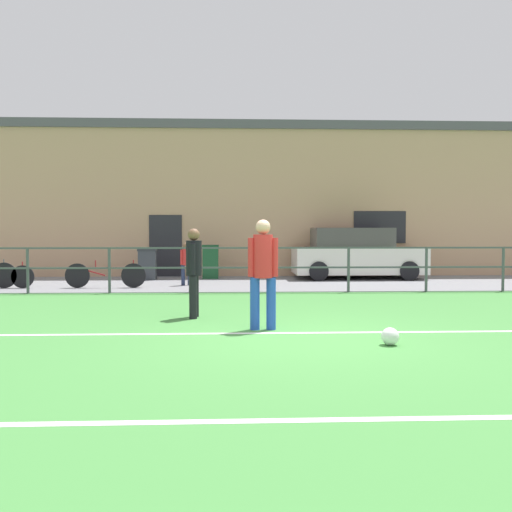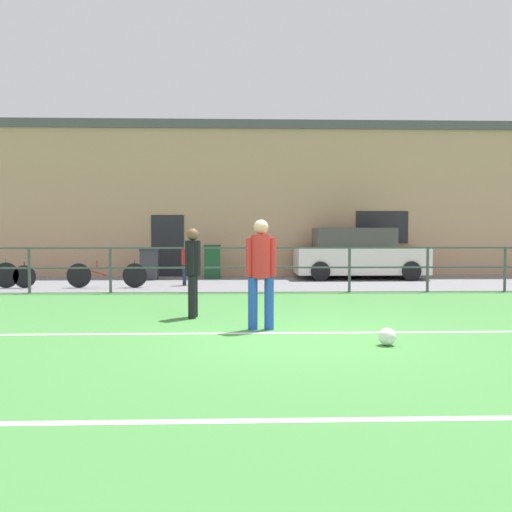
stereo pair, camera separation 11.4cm
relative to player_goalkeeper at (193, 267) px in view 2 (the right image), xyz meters
name	(u,v)px [view 2 (the right image)]	position (x,y,z in m)	size (l,w,h in m)	color
ground	(295,339)	(1.63, -1.94, -0.92)	(60.00, 44.00, 0.04)	#42843D
field_line_touchline	(293,333)	(1.63, -1.58, -0.90)	(36.00, 0.11, 0.00)	white
field_line_hash	(341,420)	(1.63, -5.48, -0.90)	(36.00, 0.11, 0.00)	white
pavement_strip	(265,283)	(1.63, 6.56, -0.89)	(48.00, 5.00, 0.02)	slate
perimeter_fence	(271,263)	(1.63, 4.06, -0.16)	(36.07, 0.07, 1.15)	#474C51
clubhouse_facade	(260,200)	(1.63, 10.26, 1.76)	(28.00, 2.56, 5.32)	tan
player_goalkeeper	(193,267)	(0.00, 0.00, 0.00)	(0.28, 0.44, 1.59)	black
player_striker	(261,267)	(1.16, -1.26, 0.07)	(0.47, 0.30, 1.72)	blue
soccer_ball_match	(387,337)	(2.81, -2.54, -0.78)	(0.24, 0.24, 0.24)	white
spectator_child	(188,261)	(-0.62, 5.88, -0.20)	(0.33, 0.21, 1.21)	#232D4C
parked_car_red	(358,255)	(4.70, 7.99, -0.11)	(4.15, 1.90, 1.64)	silver
bicycle_parked_0	(107,275)	(-2.74, 5.26, -0.54)	(2.16, 0.04, 0.76)	black
trash_bin_0	(212,262)	(-0.02, 8.16, -0.33)	(0.53, 0.45, 1.09)	#194C28
trash_bin_1	(149,264)	(-1.99, 7.77, -0.39)	(0.56, 0.48, 0.98)	#33383D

